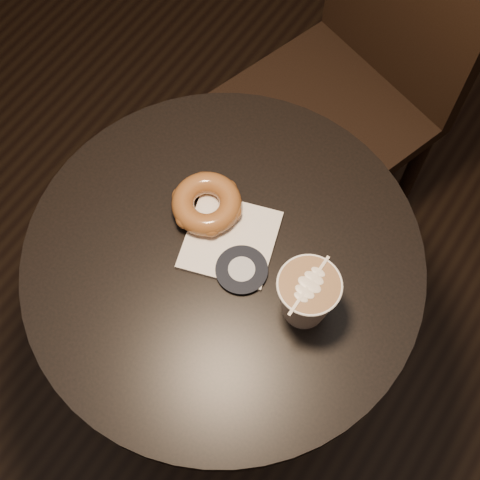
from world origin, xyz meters
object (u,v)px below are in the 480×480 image
at_px(cafe_table, 225,297).
at_px(doughnut, 207,204).
at_px(chair, 364,61).
at_px(latte_cup, 306,297).
at_px(pastry_bag, 230,240).

xyz_separation_m(cafe_table, doughnut, (-0.07, 0.06, 0.23)).
bearing_deg(doughnut, chair, 87.76).
xyz_separation_m(chair, latte_cup, (0.22, -0.63, 0.21)).
bearing_deg(latte_cup, pastry_bag, 168.61).
bearing_deg(doughnut, pastry_bag, -20.77).
bearing_deg(pastry_bag, cafe_table, -95.26).
height_order(chair, pastry_bag, chair).
height_order(chair, doughnut, chair).
bearing_deg(latte_cup, doughnut, 165.89).
distance_m(chair, latte_cup, 0.70).
distance_m(doughnut, latte_cup, 0.25).
distance_m(pastry_bag, doughnut, 0.08).
relative_size(pastry_bag, doughnut, 1.24).
bearing_deg(pastry_bag, doughnut, 141.16).
relative_size(cafe_table, latte_cup, 6.64).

